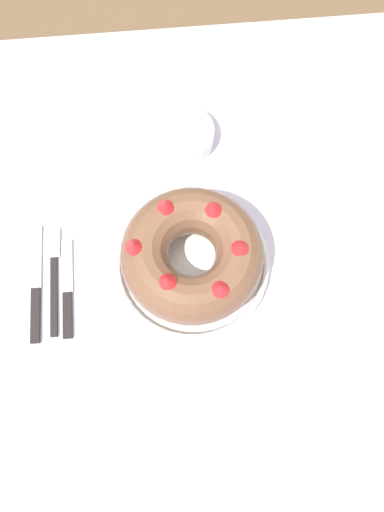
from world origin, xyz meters
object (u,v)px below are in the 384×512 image
object	(u,v)px
bundt_cake	(192,256)
fork	(54,273)
napkin	(341,252)
cake_knife	(67,294)
serving_dish	(192,266)
serving_knife	(36,291)
side_bowl	(182,136)

from	to	relation	value
bundt_cake	fork	distance (m)	0.26
fork	napkin	xyz separation A→B (m)	(0.53, -0.01, -0.00)
bundt_cake	fork	bearing A→B (deg)	177.30
cake_knife	napkin	size ratio (longest dim) A/B	1.04
serving_dish	cake_knife	bearing A→B (deg)	-172.16
fork	bundt_cake	bearing A→B (deg)	-4.78
bundt_cake	fork	xyz separation A→B (m)	(-0.25, 0.01, -0.06)
fork	serving_knife	xyz separation A→B (m)	(-0.03, -0.03, -0.00)
serving_dish	serving_knife	bearing A→B (deg)	-176.15
cake_knife	fork	bearing A→B (deg)	123.55
serving_dish	side_bowl	world-z (taller)	side_bowl
cake_knife	napkin	distance (m)	0.51
serving_dish	side_bowl	xyz separation A→B (m)	(0.01, 0.27, 0.01)
fork	napkin	world-z (taller)	fork
bundt_cake	side_bowl	distance (m)	0.27
serving_knife	cake_knife	bearing A→B (deg)	-12.54
bundt_cake	napkin	distance (m)	0.29
bundt_cake	cake_knife	world-z (taller)	bundt_cake
napkin	bundt_cake	bearing A→B (deg)	-179.02
serving_dish	napkin	distance (m)	0.28
serving_dish	cake_knife	xyz separation A→B (m)	(-0.23, -0.03, -0.01)
serving_knife	napkin	world-z (taller)	serving_knife
fork	side_bowl	distance (m)	0.37
bundt_cake	side_bowl	bearing A→B (deg)	88.85
fork	napkin	distance (m)	0.53
cake_knife	napkin	xyz separation A→B (m)	(0.51, 0.04, -0.00)
serving_dish	side_bowl	bearing A→B (deg)	88.86
side_bowl	napkin	xyz separation A→B (m)	(0.27, -0.27, -0.02)
bundt_cake	serving_knife	world-z (taller)	bundt_cake
fork	serving_knife	distance (m)	0.05
bundt_cake	napkin	size ratio (longest dim) A/B	1.40
serving_knife	side_bowl	xyz separation A→B (m)	(0.29, 0.29, 0.02)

